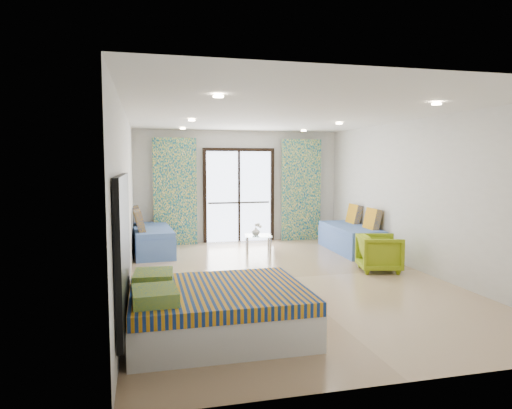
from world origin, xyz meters
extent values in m
cube|color=black|center=(0.00, 3.71, 2.24)|extent=(1.76, 0.08, 0.08)
cube|color=black|center=(-0.84, 3.71, 1.10)|extent=(0.08, 0.08, 2.20)
cube|color=black|center=(0.84, 3.71, 1.10)|extent=(0.08, 0.08, 2.20)
cube|color=black|center=(0.00, 3.71, 1.10)|extent=(0.05, 0.06, 2.20)
cube|color=#595451|center=(0.00, 3.73, 0.95)|extent=(1.52, 0.03, 0.04)
cube|color=silver|center=(-1.55, 3.57, 1.25)|extent=(1.00, 0.10, 2.50)
cube|color=silver|center=(1.55, 3.57, 1.25)|extent=(1.00, 0.10, 2.50)
cylinder|color=#FFE0B2|center=(-1.40, -2.00, 2.67)|extent=(0.12, 0.12, 0.02)
cylinder|color=#FFE0B2|center=(1.40, -2.00, 2.67)|extent=(0.12, 0.12, 0.02)
cylinder|color=#FFE0B2|center=(-1.40, 1.00, 2.67)|extent=(0.12, 0.12, 0.02)
cylinder|color=#FFE0B2|center=(1.40, 1.00, 2.67)|extent=(0.12, 0.12, 0.02)
cylinder|color=#FFE0B2|center=(-1.40, 3.00, 2.67)|extent=(0.12, 0.12, 0.02)
cylinder|color=#FFE0B2|center=(1.40, 3.00, 2.67)|extent=(0.12, 0.12, 0.02)
cube|color=black|center=(-2.46, -2.24, 1.05)|extent=(0.06, 2.10, 1.50)
cube|color=silver|center=(-2.47, -0.99, 1.05)|extent=(0.02, 0.10, 0.10)
cube|color=silver|center=(-1.45, -2.24, 0.19)|extent=(1.95, 1.56, 0.39)
cube|color=navy|center=(-1.45, -2.24, 0.46)|extent=(1.93, 1.59, 0.15)
cube|color=#155F62|center=(-2.15, -2.61, 0.60)|extent=(0.47, 0.56, 0.14)
cube|color=#155F62|center=(-2.15, -1.87, 0.60)|extent=(0.47, 0.56, 0.14)
cube|color=#496AB0|center=(-2.10, 2.72, 0.22)|extent=(0.89, 2.03, 0.44)
cube|color=#496AB0|center=(-2.10, 2.72, 0.50)|extent=(0.88, 1.99, 0.11)
cube|color=navy|center=(-2.35, 2.24, 0.75)|extent=(0.25, 0.51, 0.46)
cube|color=navy|center=(-2.40, 3.16, 0.75)|extent=(0.25, 0.51, 0.46)
cube|color=#496AB0|center=(2.10, 1.88, 0.22)|extent=(0.85, 2.03, 0.44)
cube|color=#496AB0|center=(2.10, 1.88, 0.50)|extent=(0.84, 1.99, 0.11)
cube|color=navy|center=(2.36, 1.40, 0.76)|extent=(0.24, 0.51, 0.46)
cube|color=navy|center=(2.40, 2.33, 0.76)|extent=(0.24, 0.51, 0.46)
cylinder|color=silver|center=(-0.16, 2.06, 0.18)|extent=(0.05, 0.05, 0.36)
cylinder|color=silver|center=(0.32, 1.97, 0.18)|extent=(0.05, 0.05, 0.36)
cylinder|color=silver|center=(-0.07, 2.53, 0.18)|extent=(0.05, 0.05, 0.36)
cylinder|color=silver|center=(0.40, 2.45, 0.18)|extent=(0.05, 0.05, 0.36)
cube|color=#8CA59E|center=(0.12, 2.25, 0.36)|extent=(0.65, 0.65, 0.02)
sphere|color=white|center=(0.17, 2.25, 0.56)|extent=(0.06, 0.06, 0.06)
sphere|color=white|center=(0.13, 2.30, 0.57)|extent=(0.06, 0.06, 0.06)
sphere|color=white|center=(0.08, 2.26, 0.59)|extent=(0.06, 0.06, 0.06)
sphere|color=white|center=(0.11, 2.21, 0.61)|extent=(0.06, 0.06, 0.06)
imported|color=white|center=(0.07, 2.26, 0.46)|extent=(0.22, 0.22, 0.18)
imported|color=#88A014|center=(1.80, 0.07, 0.36)|extent=(0.79, 0.83, 0.71)
camera|label=1|loc=(-2.22, -7.17, 1.93)|focal=32.00mm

